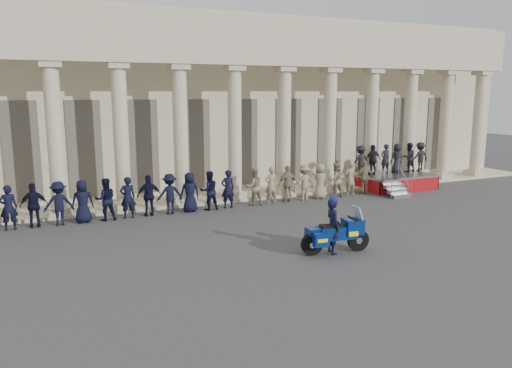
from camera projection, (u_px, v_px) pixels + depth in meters
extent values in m
plane|color=#3A3A3C|center=(291.00, 252.00, 16.14)|extent=(90.00, 90.00, 0.00)
cube|color=#C2B392|center=(168.00, 102.00, 28.74)|extent=(40.00, 10.00, 9.00)
cube|color=#C2B392|center=(204.00, 198.00, 24.00)|extent=(40.00, 2.60, 0.15)
cube|color=#C2B392|center=(207.00, 53.00, 22.06)|extent=(35.80, 1.00, 1.00)
cube|color=#C2B392|center=(206.00, 27.00, 21.86)|extent=(35.80, 1.00, 1.20)
cube|color=#C2B392|center=(60.00, 210.00, 20.60)|extent=(0.90, 0.90, 0.30)
cylinder|color=#C2B392|center=(55.00, 139.00, 20.06)|extent=(0.64, 0.64, 5.60)
cube|color=#C2B392|center=(50.00, 64.00, 19.53)|extent=(0.85, 0.85, 0.24)
cube|color=#C2B392|center=(124.00, 204.00, 21.65)|extent=(0.90, 0.90, 0.30)
cylinder|color=#C2B392|center=(121.00, 136.00, 21.12)|extent=(0.64, 0.64, 5.60)
cube|color=#C2B392|center=(118.00, 66.00, 20.58)|extent=(0.85, 0.85, 0.24)
cube|color=#C2B392|center=(182.00, 199.00, 22.71)|extent=(0.90, 0.90, 0.30)
cylinder|color=#C2B392|center=(181.00, 134.00, 22.18)|extent=(0.64, 0.64, 5.60)
cube|color=#C2B392|center=(179.00, 67.00, 21.64)|extent=(0.85, 0.85, 0.24)
cube|color=#C2B392|center=(235.00, 194.00, 23.77)|extent=(0.90, 0.90, 0.30)
cylinder|color=#C2B392|center=(235.00, 132.00, 23.23)|extent=(0.64, 0.64, 5.60)
cube|color=#C2B392|center=(234.00, 68.00, 22.70)|extent=(0.85, 0.85, 0.24)
cube|color=#C2B392|center=(284.00, 190.00, 24.83)|extent=(0.90, 0.90, 0.30)
cylinder|color=#C2B392|center=(284.00, 130.00, 24.29)|extent=(0.64, 0.64, 5.60)
cube|color=#C2B392|center=(285.00, 69.00, 23.76)|extent=(0.85, 0.85, 0.24)
cube|color=#C2B392|center=(328.00, 186.00, 25.89)|extent=(0.90, 0.90, 0.30)
cylinder|color=#C2B392|center=(329.00, 129.00, 25.35)|extent=(0.64, 0.64, 5.60)
cube|color=#C2B392|center=(331.00, 70.00, 24.82)|extent=(0.85, 0.85, 0.24)
cube|color=#C2B392|center=(369.00, 182.00, 26.95)|extent=(0.90, 0.90, 0.30)
cylinder|color=#C2B392|center=(371.00, 127.00, 26.41)|extent=(0.64, 0.64, 5.60)
cube|color=#C2B392|center=(373.00, 71.00, 25.88)|extent=(0.85, 0.85, 0.24)
cube|color=#C2B392|center=(407.00, 179.00, 28.01)|extent=(0.90, 0.90, 0.30)
cylinder|color=#C2B392|center=(410.00, 126.00, 27.47)|extent=(0.64, 0.64, 5.60)
cube|color=#C2B392|center=(413.00, 72.00, 26.94)|extent=(0.85, 0.85, 0.24)
cube|color=#C2B392|center=(442.00, 175.00, 29.07)|extent=(0.90, 0.90, 0.30)
cylinder|color=#C2B392|center=(445.00, 125.00, 28.53)|extent=(0.64, 0.64, 5.60)
cube|color=#C2B392|center=(449.00, 73.00, 28.00)|extent=(0.85, 0.85, 0.24)
cube|color=#C2B392|center=(474.00, 173.00, 30.12)|extent=(0.90, 0.90, 0.30)
cylinder|color=#C2B392|center=(478.00, 124.00, 29.59)|extent=(0.64, 0.64, 5.60)
cube|color=#C2B392|center=(482.00, 73.00, 29.06)|extent=(0.85, 0.85, 0.24)
cube|color=black|center=(21.00, 152.00, 21.46)|extent=(1.30, 0.12, 4.20)
cube|color=black|center=(85.00, 149.00, 22.52)|extent=(1.30, 0.12, 4.20)
cube|color=black|center=(142.00, 147.00, 23.58)|extent=(1.30, 0.12, 4.20)
cube|color=black|center=(195.00, 144.00, 24.64)|extent=(1.30, 0.12, 4.20)
cube|color=black|center=(243.00, 142.00, 25.70)|extent=(1.30, 0.12, 4.20)
cube|color=black|center=(288.00, 140.00, 26.76)|extent=(1.30, 0.12, 4.20)
cube|color=black|center=(329.00, 138.00, 27.82)|extent=(1.30, 0.12, 4.20)
cube|color=black|center=(367.00, 137.00, 28.88)|extent=(1.30, 0.12, 4.20)
cube|color=black|center=(403.00, 135.00, 29.93)|extent=(1.30, 0.12, 4.20)
cube|color=black|center=(436.00, 134.00, 30.99)|extent=(1.30, 0.12, 4.20)
imported|color=black|center=(8.00, 208.00, 18.55)|extent=(0.63, 0.41, 1.72)
imported|color=black|center=(34.00, 205.00, 18.91)|extent=(1.01, 0.42, 1.72)
imported|color=black|center=(59.00, 203.00, 19.26)|extent=(1.11, 0.64, 1.72)
imported|color=black|center=(83.00, 201.00, 19.62)|extent=(0.84, 0.55, 1.72)
imported|color=black|center=(106.00, 199.00, 19.98)|extent=(0.84, 0.65, 1.72)
imported|color=black|center=(128.00, 197.00, 20.33)|extent=(0.63, 0.41, 1.72)
imported|color=black|center=(149.00, 196.00, 20.69)|extent=(1.01, 0.42, 1.72)
imported|color=black|center=(170.00, 194.00, 21.05)|extent=(1.11, 0.64, 1.72)
imported|color=black|center=(190.00, 192.00, 21.40)|extent=(0.84, 0.55, 1.72)
imported|color=black|center=(209.00, 191.00, 21.76)|extent=(0.84, 0.65, 1.72)
imported|color=black|center=(228.00, 189.00, 22.12)|extent=(0.63, 0.41, 1.72)
imported|color=gray|center=(254.00, 187.00, 22.63)|extent=(0.84, 0.65, 1.72)
imported|color=gray|center=(271.00, 185.00, 22.99)|extent=(0.63, 0.41, 1.72)
imported|color=gray|center=(288.00, 184.00, 23.35)|extent=(1.01, 0.42, 1.72)
imported|color=gray|center=(304.00, 182.00, 23.70)|extent=(1.11, 0.64, 1.72)
imported|color=gray|center=(320.00, 181.00, 24.06)|extent=(0.84, 0.55, 1.72)
imported|color=gray|center=(335.00, 180.00, 24.42)|extent=(0.84, 0.65, 1.72)
imported|color=gray|center=(350.00, 179.00, 24.77)|extent=(0.63, 0.41, 1.72)
imported|color=gray|center=(365.00, 177.00, 25.13)|extent=(1.01, 0.42, 1.72)
cube|color=gray|center=(393.00, 174.00, 26.79)|extent=(3.87, 2.76, 0.10)
cube|color=#9B0C12|center=(410.00, 186.00, 25.64)|extent=(3.87, 0.04, 0.68)
cube|color=#9B0C12|center=(363.00, 184.00, 26.08)|extent=(0.04, 2.76, 0.68)
cube|color=#9B0C12|center=(420.00, 179.00, 27.64)|extent=(0.04, 2.76, 0.68)
cube|color=gray|center=(401.00, 196.00, 24.32)|extent=(1.10, 0.28, 0.20)
cube|color=gray|center=(398.00, 191.00, 24.53)|extent=(1.10, 0.28, 0.20)
cube|color=gray|center=(394.00, 186.00, 24.75)|extent=(1.10, 0.28, 0.20)
cube|color=gray|center=(391.00, 181.00, 24.96)|extent=(1.10, 0.28, 0.20)
cylinder|color=gray|center=(378.00, 161.00, 27.88)|extent=(3.87, 0.04, 0.04)
imported|color=black|center=(361.00, 161.00, 26.00)|extent=(1.03, 0.59, 1.59)
imported|color=black|center=(373.00, 160.00, 26.32)|extent=(0.93, 0.39, 1.59)
imported|color=black|center=(385.00, 159.00, 26.65)|extent=(0.58, 0.38, 1.59)
imported|color=black|center=(397.00, 158.00, 26.97)|extent=(0.78, 0.51, 1.59)
imported|color=black|center=(409.00, 157.00, 27.30)|extent=(0.77, 0.60, 1.59)
imported|color=black|center=(420.00, 156.00, 27.63)|extent=(1.03, 0.59, 1.59)
cylinder|color=black|center=(358.00, 240.00, 16.22)|extent=(0.73, 0.25, 0.71)
cylinder|color=black|center=(312.00, 244.00, 15.77)|extent=(0.73, 0.25, 0.71)
cube|color=navy|center=(337.00, 233.00, 15.95)|extent=(1.29, 0.63, 0.41)
cube|color=navy|center=(353.00, 226.00, 16.07)|extent=(0.67, 0.64, 0.49)
cube|color=silver|center=(352.00, 234.00, 16.11)|extent=(0.28, 0.35, 0.13)
cube|color=#B2BFCC|center=(358.00, 215.00, 16.05)|extent=(0.29, 0.52, 0.58)
cube|color=black|center=(331.00, 227.00, 15.85)|extent=(0.75, 0.46, 0.11)
cube|color=navy|center=(314.00, 232.00, 15.71)|extent=(0.43, 0.42, 0.24)
cube|color=navy|center=(321.00, 240.00, 15.44)|extent=(0.52, 0.30, 0.43)
cube|color=#E6FA0D|center=(321.00, 240.00, 15.44)|extent=(0.36, 0.30, 0.11)
cube|color=navy|center=(313.00, 234.00, 16.10)|extent=(0.52, 0.30, 0.43)
cube|color=#E6FA0D|center=(313.00, 234.00, 16.10)|extent=(0.36, 0.30, 0.11)
cylinder|color=silver|center=(318.00, 242.00, 16.11)|extent=(0.66, 0.20, 0.11)
cylinder|color=black|center=(353.00, 218.00, 16.02)|extent=(0.15, 0.75, 0.04)
imported|color=black|center=(333.00, 226.00, 15.87)|extent=(0.52, 0.71, 1.79)
sphere|color=navy|center=(333.00, 200.00, 15.71)|extent=(0.28, 0.28, 0.28)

